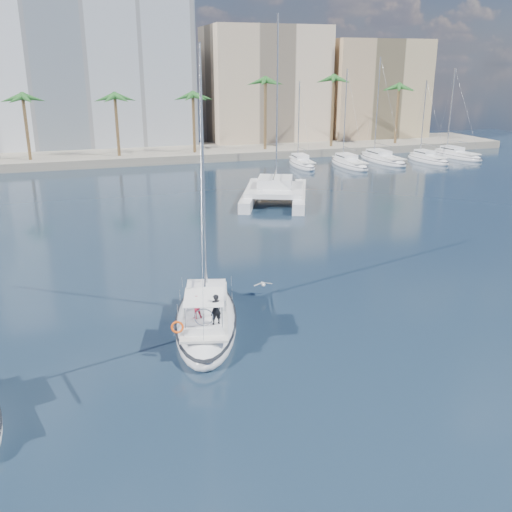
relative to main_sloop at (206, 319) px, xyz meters
name	(u,v)px	position (x,y,z in m)	size (l,w,h in m)	color
ground	(288,314)	(4.94, 0.25, -0.50)	(160.00, 160.00, 0.00)	black
quay	(148,154)	(4.94, 61.25, 0.10)	(120.00, 14.00, 1.20)	gray
building_modern	(57,63)	(-7.06, 73.25, 13.50)	(42.00, 16.00, 28.00)	silver
building_beige	(264,87)	(26.94, 70.25, 9.50)	(20.00, 14.00, 20.00)	beige
building_tan_right	(371,92)	(46.94, 68.25, 8.50)	(18.00, 12.00, 18.00)	tan
palm_centre	(147,91)	(4.94, 57.25, 9.78)	(3.60, 3.60, 12.30)	brown
palm_right	(361,88)	(38.94, 57.25, 9.78)	(3.60, 3.60, 12.30)	brown
main_sloop	(206,319)	(0.00, 0.00, 0.00)	(5.87, 11.07, 15.69)	silver
catamaran	(275,190)	(13.98, 27.93, 0.67)	(10.97, 14.39, 18.69)	silver
seagull	(263,284)	(4.44, 3.38, 0.25)	(1.22, 0.52, 0.23)	silver
moored_yacht_a	(302,166)	(24.94, 47.25, -0.50)	(2.72, 9.35, 11.90)	silver
moored_yacht_b	(349,166)	(31.44, 45.25, -0.50)	(3.14, 10.78, 13.72)	silver
moored_yacht_c	(382,162)	(37.94, 47.25, -0.50)	(3.55, 12.21, 15.54)	silver
moored_yacht_d	(427,162)	(44.44, 45.25, -0.50)	(2.72, 9.35, 11.90)	silver
moored_yacht_e	(456,158)	(50.94, 47.25, -0.50)	(3.14, 10.78, 13.72)	silver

